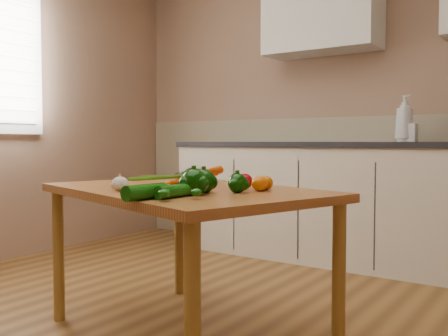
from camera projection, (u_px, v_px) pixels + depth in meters
room at (137, 60)px, 2.12m from camera, size 4.04×5.04×2.64m
counter_run at (352, 201)px, 3.70m from camera, size 2.84×0.64×1.14m
table at (183, 205)px, 2.25m from camera, size 1.48×1.18×0.69m
soap_bottle_a at (404, 119)px, 3.54m from camera, size 0.18×0.18×0.33m
soap_bottle_b at (411, 129)px, 3.52m from camera, size 0.09×0.09×0.19m
carrot_bunch at (184, 180)px, 2.30m from camera, size 0.28×0.25×0.06m
leafy_greens at (191, 172)px, 2.69m from camera, size 0.18×0.17×0.09m
garlic_bulb at (120, 184)px, 2.09m from camera, size 0.07×0.07×0.06m
pepper_a at (204, 181)px, 2.02m from camera, size 0.09×0.09×0.09m
pepper_b at (237, 183)px, 2.02m from camera, size 0.08×0.08×0.08m
pepper_c at (194, 182)px, 1.93m from camera, size 0.10×0.10×0.10m
tomato_a at (244, 181)px, 2.17m from camera, size 0.07×0.07×0.07m
tomato_b at (265, 183)px, 2.14m from camera, size 0.07×0.07×0.06m
tomato_c at (260, 184)px, 2.08m from camera, size 0.07×0.07×0.07m
zucchini_a at (175, 191)px, 1.85m from camera, size 0.06×0.20×0.05m
zucchini_b at (145, 192)px, 1.78m from camera, size 0.06×0.19×0.06m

